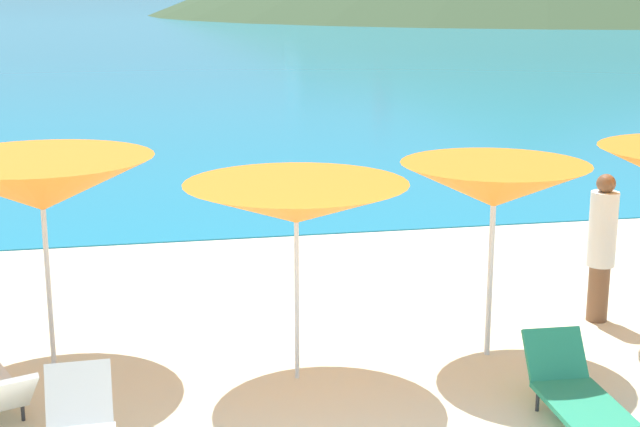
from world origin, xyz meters
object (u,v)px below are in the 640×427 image
object	(u,v)px
umbrella_3	(494,186)
beachgoer_1	(602,244)
umbrella_2	(296,203)
umbrella_1	(41,184)
lounge_chair_0	(574,389)

from	to	relation	value
umbrella_3	beachgoer_1	world-z (taller)	umbrella_3
umbrella_2	umbrella_3	xyz separation A→B (m)	(2.11, 0.21, 0.04)
umbrella_3	beachgoer_1	size ratio (longest dim) A/B	1.21
beachgoer_1	umbrella_2	bearing A→B (deg)	108.08
beachgoer_1	umbrella_1	bearing A→B (deg)	94.44
lounge_chair_0	beachgoer_1	size ratio (longest dim) A/B	0.78
umbrella_1	umbrella_3	world-z (taller)	umbrella_1
lounge_chair_0	umbrella_3	bearing A→B (deg)	99.47
umbrella_3	umbrella_2	bearing A→B (deg)	-174.38
umbrella_2	lounge_chair_0	bearing A→B (deg)	-31.29
umbrella_1	beachgoer_1	bearing A→B (deg)	0.58
umbrella_1	lounge_chair_0	world-z (taller)	umbrella_1
umbrella_3	lounge_chair_0	distance (m)	2.25
lounge_chair_0	beachgoer_1	world-z (taller)	beachgoer_1
umbrella_1	umbrella_2	world-z (taller)	umbrella_1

